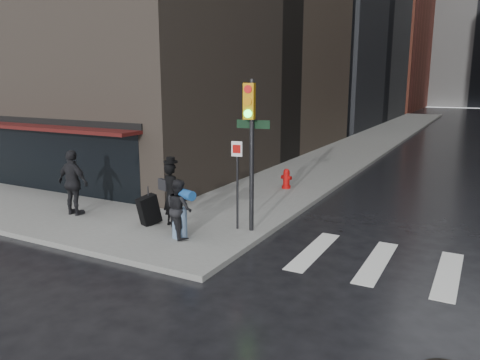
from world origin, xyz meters
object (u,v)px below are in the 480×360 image
(man_overcoat, at_px, (167,197))
(man_greycoat, at_px, (73,183))
(fire_hydrant, at_px, (286,179))
(traffic_light, at_px, (249,135))
(man_jeans, at_px, (179,208))

(man_overcoat, relative_size, man_greycoat, 1.00)
(man_greycoat, height_order, fire_hydrant, man_greycoat)
(fire_hydrant, bearing_deg, man_greycoat, -124.44)
(traffic_light, relative_size, fire_hydrant, 5.40)
(traffic_light, bearing_deg, man_overcoat, -172.44)
(man_jeans, bearing_deg, traffic_light, -107.12)
(man_greycoat, distance_m, traffic_light, 5.96)
(man_greycoat, xyz_separation_m, fire_hydrant, (4.49, 6.55, -0.68))
(man_overcoat, bearing_deg, fire_hydrant, -81.31)
(fire_hydrant, bearing_deg, man_jeans, -92.53)
(traffic_light, bearing_deg, man_greycoat, -177.02)
(traffic_light, bearing_deg, fire_hydrant, 93.38)
(man_overcoat, distance_m, man_jeans, 1.15)
(man_greycoat, bearing_deg, man_jeans, 178.22)
(man_jeans, relative_size, traffic_light, 0.38)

